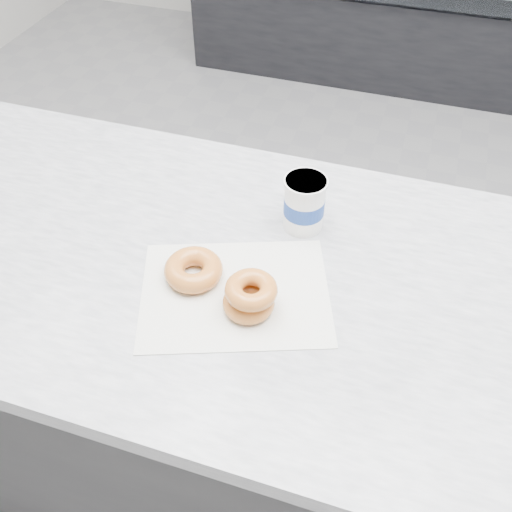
% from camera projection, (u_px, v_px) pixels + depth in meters
% --- Properties ---
extents(ground, '(5.00, 5.00, 0.00)m').
position_uv_depth(ground, '(319.00, 328.00, 2.10)').
color(ground, gray).
rests_on(ground, ground).
extents(counter, '(3.06, 0.76, 0.90)m').
position_uv_depth(counter, '(277.00, 403.00, 1.38)').
color(counter, '#333335').
rests_on(counter, ground).
extents(wax_paper, '(0.41, 0.36, 0.00)m').
position_uv_depth(wax_paper, '(235.00, 293.00, 1.04)').
color(wax_paper, silver).
rests_on(wax_paper, counter).
extents(donut_single, '(0.12, 0.12, 0.04)m').
position_uv_depth(donut_single, '(193.00, 270.00, 1.05)').
color(donut_single, '#D28639').
rests_on(donut_single, wax_paper).
extents(donut_stack, '(0.13, 0.13, 0.06)m').
position_uv_depth(donut_stack, '(250.00, 296.00, 0.99)').
color(donut_stack, '#D28639').
rests_on(donut_stack, wax_paper).
extents(coffee_cup, '(0.09, 0.09, 0.12)m').
position_uv_depth(coffee_cup, '(304.00, 203.00, 1.12)').
color(coffee_cup, white).
rests_on(coffee_cup, counter).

